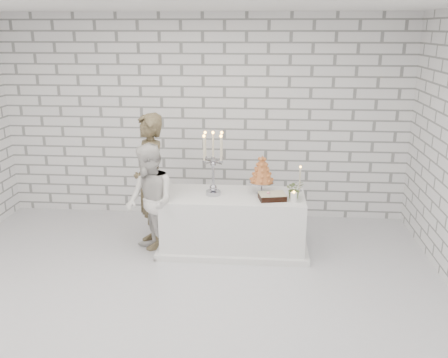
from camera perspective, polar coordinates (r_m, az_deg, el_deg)
ground at (r=5.49m, az=-5.45°, el=-13.41°), size 6.00×5.00×0.01m
ceiling at (r=4.73m, az=-6.54°, el=19.67°), size 6.00×5.00×0.01m
wall_back at (r=7.31m, az=-2.39°, el=7.04°), size 6.00×0.01×3.00m
wall_front at (r=2.65m, az=-15.95°, el=-12.55°), size 6.00×0.01×3.00m
cake_table at (r=6.38m, az=1.10°, el=-5.02°), size 1.80×0.80×0.75m
groom at (r=6.40m, az=-8.55°, el=-0.30°), size 0.67×0.77×1.77m
bride at (r=6.13m, az=-8.59°, el=-2.66°), size 0.85×0.89×1.45m
candelabra at (r=6.13m, az=-1.27°, el=1.80°), size 0.35×0.35×0.82m
croquembouche at (r=6.24m, az=4.41°, el=0.53°), size 0.39×0.39×0.50m
chocolate_cake at (r=6.09m, az=5.62°, el=-2.03°), size 0.36×0.29×0.08m
pillar_candle at (r=6.03m, az=8.09°, el=-2.12°), size 0.10×0.10×0.12m
extra_taper at (r=6.40m, az=8.80°, el=-0.07°), size 0.07×0.07×0.32m
flowers at (r=6.14m, az=8.20°, el=-1.19°), size 0.24×0.21×0.24m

